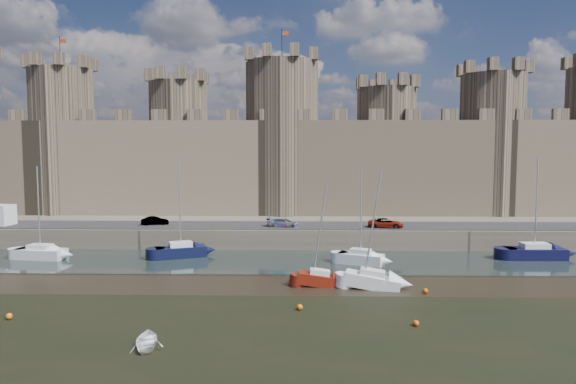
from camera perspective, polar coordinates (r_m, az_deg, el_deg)
name	(u,v)px	position (r m, az deg, el deg)	size (l,w,h in m)	color
ground	(224,345)	(33.78, -7.15, -16.56)	(160.00, 160.00, 0.00)	black
water_channel	(256,262)	(56.65, -3.55, -7.72)	(160.00, 12.00, 0.08)	black
quay	(273,211)	(91.90, -1.66, -2.14)	(160.00, 60.00, 2.50)	#4C443A
road	(263,225)	(66.01, -2.83, -3.72)	(160.00, 7.00, 0.10)	black
castle	(265,153)	(79.30, -2.59, 4.31)	(108.50, 11.00, 29.00)	#42382B
car_1	(155,221)	(68.33, -14.57, -3.14)	(1.21, 3.47, 1.14)	gray
car_2	(283,223)	(64.40, -0.51, -3.44)	(1.67, 4.10, 1.19)	gray
car_3	(386,223)	(64.98, 10.81, -3.44)	(2.02, 4.37, 1.22)	gray
sailboat_0	(40,252)	(63.87, -25.81, -6.06)	(5.78, 2.90, 10.35)	silver
sailboat_1	(181,250)	(59.67, -11.82, -6.37)	(5.99, 4.08, 11.19)	black
sailboat_2	(360,257)	(55.52, 8.06, -7.19)	(5.14, 3.62, 10.34)	white
sailboat_3	(535,252)	(63.84, 25.71, -6.02)	(6.47, 2.60, 11.29)	black
sailboat_4	(320,278)	(46.97, 3.56, -9.51)	(3.98, 1.55, 9.29)	maroon
sailboat_5	(372,280)	(46.65, 9.36, -9.60)	(5.12, 2.73, 10.50)	white
dinghy_2	(147,342)	(34.36, -15.38, -15.81)	(2.00, 0.58, 2.80)	white
buoy_0	(9,316)	(43.10, -28.58, -12.04)	(0.47, 0.47, 0.47)	orange
buoy_1	(300,307)	(40.17, 1.30, -12.66)	(0.47, 0.47, 0.47)	#DA5A09
buoy_3	(425,291)	(46.03, 15.01, -10.57)	(0.46, 0.46, 0.46)	#E04A09
buoy_5	(416,323)	(37.80, 14.04, -13.96)	(0.44, 0.44, 0.44)	#DC4809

